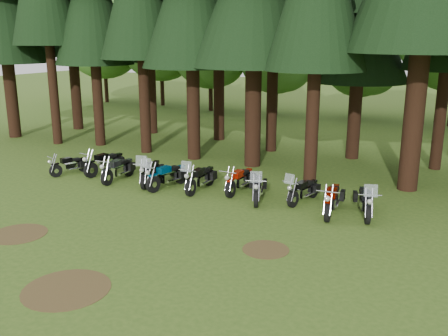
{
  "coord_description": "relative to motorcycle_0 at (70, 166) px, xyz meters",
  "views": [
    {
      "loc": [
        9.64,
        -12.21,
        6.1
      ],
      "look_at": [
        0.8,
        5.0,
        1.0
      ],
      "focal_mm": 40.0,
      "sensor_mm": 36.0,
      "label": 1
    }
  ],
  "objects": [
    {
      "name": "ground",
      "position": [
        6.67,
        -4.16,
        -0.41
      ],
      "size": [
        120.0,
        120.0,
        0.0
      ],
      "primitive_type": "plane",
      "color": "#38581B",
      "rests_on": "ground"
    },
    {
      "name": "decid_0",
      "position": [
        -15.43,
        21.11,
        5.49
      ],
      "size": [
        8.0,
        7.78,
        10.0
      ],
      "color": "#311B10",
      "rests_on": "ground"
    },
    {
      "name": "decid_1",
      "position": [
        -9.31,
        21.61,
        5.43
      ],
      "size": [
        7.91,
        7.69,
        9.88
      ],
      "color": "#311B10",
      "rests_on": "ground"
    },
    {
      "name": "decid_2",
      "position": [
        -3.76,
        20.62,
        4.55
      ],
      "size": [
        6.72,
        6.53,
        8.4
      ],
      "color": "#311B10",
      "rests_on": "ground"
    },
    {
      "name": "decid_3",
      "position": [
        1.96,
        20.97,
        4.11
      ],
      "size": [
        6.12,
        5.95,
        7.65
      ],
      "color": "#311B10",
      "rests_on": "ground"
    },
    {
      "name": "decid_4",
      "position": [
        8.25,
        22.17,
        3.96
      ],
      "size": [
        5.93,
        5.76,
        7.41
      ],
      "color": "#311B10",
      "rests_on": "ground"
    },
    {
      "name": "dirt_patch_0",
      "position": [
        3.67,
        -6.16,
        -0.4
      ],
      "size": [
        1.8,
        1.8,
        0.01
      ],
      "primitive_type": "cylinder",
      "color": "#4C3D1E",
      "rests_on": "ground"
    },
    {
      "name": "dirt_patch_1",
      "position": [
        11.17,
        -3.66,
        -0.4
      ],
      "size": [
        1.4,
        1.4,
        0.01
      ],
      "primitive_type": "cylinder",
      "color": "#4C3D1E",
      "rests_on": "ground"
    },
    {
      "name": "dirt_patch_2",
      "position": [
        7.67,
        -8.16,
        -0.4
      ],
      "size": [
        2.2,
        2.2,
        0.01
      ],
      "primitive_type": "cylinder",
      "color": "#4C3D1E",
      "rests_on": "ground"
    },
    {
      "name": "motorcycle_0",
      "position": [
        0.0,
        0.0,
        0.0
      ],
      "size": [
        0.79,
        1.88,
        0.8
      ],
      "rotation": [
        0.0,
        0.0,
        -0.35
      ],
      "color": "black",
      "rests_on": "ground"
    },
    {
      "name": "motorcycle_1",
      "position": [
        1.37,
        0.81,
        0.08
      ],
      "size": [
        0.51,
        2.35,
        0.96
      ],
      "rotation": [
        0.0,
        0.0,
        -0.15
      ],
      "color": "black",
      "rests_on": "ground"
    },
    {
      "name": "motorcycle_2",
      "position": [
        2.61,
        0.19,
        0.07
      ],
      "size": [
        0.38,
        2.32,
        0.94
      ],
      "rotation": [
        0.0,
        0.0,
        0.06
      ],
      "color": "black",
      "rests_on": "ground"
    },
    {
      "name": "motorcycle_3",
      "position": [
        4.17,
        0.41,
        0.1
      ],
      "size": [
        1.01,
        2.35,
        1.5
      ],
      "rotation": [
        0.0,
        0.0,
        0.31
      ],
      "color": "black",
      "rests_on": "ground"
    },
    {
      "name": "motorcycle_4",
      "position": [
        5.13,
        0.24,
        0.09
      ],
      "size": [
        0.75,
        2.38,
        1.5
      ],
      "rotation": [
        0.0,
        0.0,
        -0.2
      ],
      "color": "black",
      "rests_on": "ground"
    },
    {
      "name": "motorcycle_5",
      "position": [
        6.53,
        0.54,
        0.09
      ],
      "size": [
        0.45,
        2.37,
        1.49
      ],
      "rotation": [
        0.0,
        0.0,
        0.03
      ],
      "color": "black",
      "rests_on": "ground"
    },
    {
      "name": "motorcycle_6",
      "position": [
        8.05,
        1.1,
        0.07
      ],
      "size": [
        0.33,
        2.29,
        0.93
      ],
      "rotation": [
        0.0,
        0.0,
        -0.02
      ],
      "color": "black",
      "rests_on": "ground"
    },
    {
      "name": "motorcycle_7",
      "position": [
        9.11,
        0.43,
        0.08
      ],
      "size": [
        1.07,
        2.25,
        1.45
      ],
      "rotation": [
        0.0,
        0.0,
        0.36
      ],
      "color": "black",
      "rests_on": "ground"
    },
    {
      "name": "motorcycle_8",
      "position": [
        10.75,
        1.02,
        0.04
      ],
      "size": [
        0.73,
        2.12,
        1.33
      ],
      "rotation": [
        0.0,
        0.0,
        -0.22
      ],
      "color": "black",
      "rests_on": "ground"
    },
    {
      "name": "motorcycle_9",
      "position": [
        12.05,
        0.28,
        0.09
      ],
      "size": [
        0.45,
        2.4,
        0.98
      ],
      "rotation": [
        0.0,
        0.0,
        0.12
      ],
      "color": "black",
      "rests_on": "ground"
    },
    {
      "name": "motorcycle_10",
      "position": [
        13.15,
        0.59,
        0.09
      ],
      "size": [
        1.01,
        2.3,
        1.47
      ],
      "rotation": [
        0.0,
        0.0,
        0.32
      ],
      "color": "black",
      "rests_on": "ground"
    }
  ]
}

